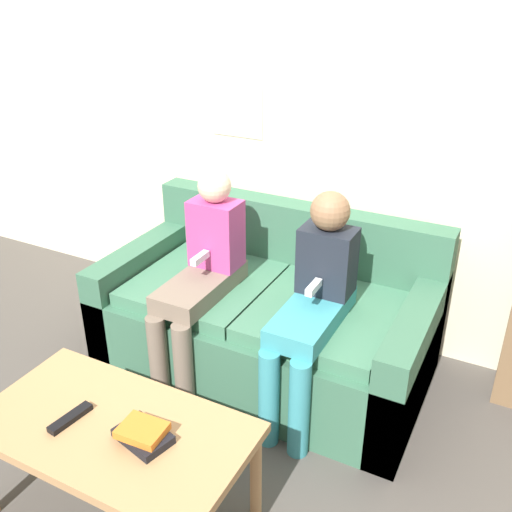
% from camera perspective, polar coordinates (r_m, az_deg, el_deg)
% --- Properties ---
extents(ground_plane, '(10.00, 10.00, 0.00)m').
position_cam_1_polar(ground_plane, '(2.71, -4.22, -16.92)').
color(ground_plane, '#4C4742').
extents(wall_back, '(8.00, 0.06, 2.60)m').
position_cam_1_polar(wall_back, '(2.99, 6.09, 15.57)').
color(wall_back, beige).
rests_on(wall_back, ground_plane).
extents(couch, '(1.60, 0.87, 0.79)m').
position_cam_1_polar(couch, '(2.92, 1.22, -6.43)').
color(couch, '#38664C').
rests_on(couch, ground_plane).
extents(coffee_table, '(0.98, 0.53, 0.44)m').
position_cam_1_polar(coffee_table, '(2.17, -14.04, -17.06)').
color(coffee_table, '#AD7F51').
rests_on(coffee_table, ground_plane).
extents(person_left, '(0.24, 0.59, 1.05)m').
position_cam_1_polar(person_left, '(2.71, -5.48, -1.66)').
color(person_left, '#756656').
rests_on(person_left, ground_plane).
extents(person_right, '(0.24, 0.59, 1.04)m').
position_cam_1_polar(person_right, '(2.48, 5.78, -4.47)').
color(person_right, teal).
rests_on(person_right, ground_plane).
extents(tv_remote, '(0.06, 0.17, 0.02)m').
position_cam_1_polar(tv_remote, '(2.19, -18.06, -15.15)').
color(tv_remote, black).
rests_on(tv_remote, coffee_table).
extents(book_stack, '(0.22, 0.17, 0.06)m').
position_cam_1_polar(book_stack, '(2.05, -11.26, -17.03)').
color(book_stack, black).
rests_on(book_stack, coffee_table).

